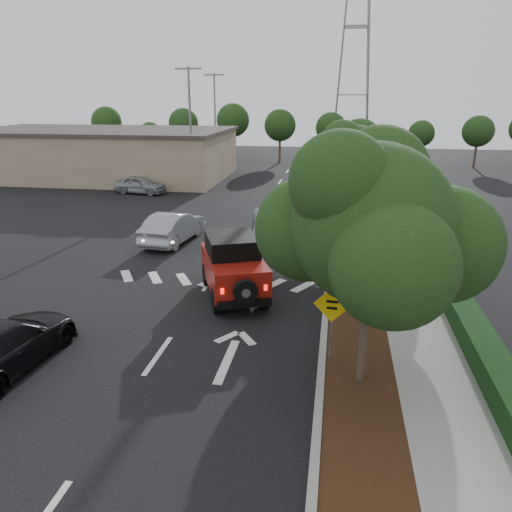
% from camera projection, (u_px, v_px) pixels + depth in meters
% --- Properties ---
extents(ground, '(120.00, 120.00, 0.00)m').
position_uv_depth(ground, '(158.00, 355.00, 14.11)').
color(ground, black).
rests_on(ground, ground).
extents(curb, '(0.20, 70.00, 0.15)m').
position_uv_depth(curb, '(331.00, 242.00, 24.65)').
color(curb, '#9E9B93').
rests_on(curb, ground).
extents(planting_strip, '(1.80, 70.00, 0.12)m').
position_uv_depth(planting_strip, '(351.00, 243.00, 24.50)').
color(planting_strip, black).
rests_on(planting_strip, ground).
extents(sidewalk, '(2.00, 70.00, 0.12)m').
position_uv_depth(sidewalk, '(391.00, 245.00, 24.21)').
color(sidewalk, gray).
rests_on(sidewalk, ground).
extents(hedge, '(0.80, 70.00, 0.80)m').
position_uv_depth(hedge, '(421.00, 240.00, 23.89)').
color(hedge, black).
rests_on(hedge, ground).
extents(commercial_building, '(22.00, 12.00, 4.00)m').
position_uv_depth(commercial_building, '(101.00, 154.00, 44.11)').
color(commercial_building, gray).
rests_on(commercial_building, ground).
extents(transmission_tower, '(7.00, 4.00, 28.00)m').
position_uv_depth(transmission_tower, '(349.00, 158.00, 58.25)').
color(transmission_tower, slate).
rests_on(transmission_tower, ground).
extents(street_tree_near, '(3.80, 3.80, 5.92)m').
position_uv_depth(street_tree_near, '(360.00, 382.00, 12.78)').
color(street_tree_near, black).
rests_on(street_tree_near, ground).
extents(street_tree_mid, '(3.20, 3.20, 5.32)m').
position_uv_depth(street_tree_mid, '(354.00, 285.00, 19.35)').
color(street_tree_mid, black).
rests_on(street_tree_mid, ground).
extents(street_tree_far, '(3.40, 3.40, 5.62)m').
position_uv_depth(street_tree_far, '(351.00, 239.00, 25.46)').
color(street_tree_far, black).
rests_on(street_tree_far, ground).
extents(light_pole_a, '(2.00, 0.22, 9.00)m').
position_uv_depth(light_pole_a, '(193.00, 188.00, 39.51)').
color(light_pole_a, slate).
rests_on(light_pole_a, ground).
extents(light_pole_b, '(2.00, 0.22, 9.00)m').
position_uv_depth(light_pole_b, '(216.00, 167.00, 50.93)').
color(light_pole_b, slate).
rests_on(light_pole_b, ground).
extents(red_jeep, '(3.22, 4.50, 2.20)m').
position_uv_depth(red_jeep, '(233.00, 265.00, 18.17)').
color(red_jeep, black).
rests_on(red_jeep, ground).
extents(silver_suv_ahead, '(3.40, 5.75, 1.50)m').
position_uv_depth(silver_suv_ahead, '(277.00, 224.00, 25.43)').
color(silver_suv_ahead, '#A9ADB1').
rests_on(silver_suv_ahead, ground).
extents(black_suv_oncoming, '(2.28, 4.91, 1.39)m').
position_uv_depth(black_suv_oncoming, '(2.00, 345.00, 13.23)').
color(black_suv_oncoming, black).
rests_on(black_suv_oncoming, ground).
extents(silver_sedan_oncoming, '(2.14, 4.75, 1.51)m').
position_uv_depth(silver_sedan_oncoming, '(173.00, 227.00, 24.74)').
color(silver_sedan_oncoming, '#989B9F').
rests_on(silver_sedan_oncoming, ground).
extents(parked_suv, '(4.07, 2.21, 1.31)m').
position_uv_depth(parked_suv, '(140.00, 185.00, 36.98)').
color(parked_suv, '#939699').
rests_on(parked_suv, ground).
extents(speed_hump_sign, '(1.00, 0.12, 2.12)m').
position_uv_depth(speed_hump_sign, '(332.00, 314.00, 13.27)').
color(speed_hump_sign, slate).
rests_on(speed_hump_sign, ground).
extents(terracotta_planter, '(0.62, 0.62, 1.08)m').
position_uv_depth(terracotta_planter, '(388.00, 298.00, 16.20)').
color(terracotta_planter, brown).
rests_on(terracotta_planter, ground).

